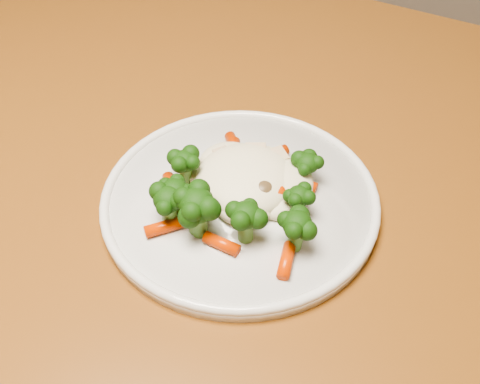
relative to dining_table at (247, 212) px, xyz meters
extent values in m
cube|color=brown|center=(0.00, 0.00, 0.08)|extent=(1.30, 0.92, 0.04)
cube|color=brown|center=(-0.52, 0.40, -0.30)|extent=(0.07, 0.07, 0.71)
cylinder|color=white|center=(0.02, -0.08, 0.10)|extent=(0.28, 0.28, 0.01)
ellipsoid|color=#FDF2CA|center=(0.02, -0.06, 0.13)|extent=(0.12, 0.11, 0.05)
ellipsoid|color=black|center=(-0.02, -0.12, 0.13)|extent=(0.04, 0.04, 0.04)
ellipsoid|color=black|center=(0.01, -0.14, 0.13)|extent=(0.05, 0.05, 0.04)
ellipsoid|color=black|center=(0.05, -0.13, 0.13)|extent=(0.05, 0.05, 0.04)
ellipsoid|color=black|center=(0.10, -0.12, 0.13)|extent=(0.04, 0.04, 0.04)
ellipsoid|color=black|center=(0.09, -0.08, 0.13)|extent=(0.04, 0.04, 0.03)
ellipsoid|color=black|center=(0.08, -0.03, 0.13)|extent=(0.04, 0.04, 0.03)
ellipsoid|color=black|center=(-0.04, -0.08, 0.13)|extent=(0.04, 0.04, 0.04)
ellipsoid|color=black|center=(-0.02, -0.14, 0.13)|extent=(0.05, 0.05, 0.04)
ellipsoid|color=black|center=(0.01, -0.14, 0.13)|extent=(0.05, 0.05, 0.05)
cylinder|color=#F04305|center=(0.00, -0.02, 0.11)|extent=(0.04, 0.05, 0.01)
cylinder|color=#F04305|center=(0.03, -0.01, 0.11)|extent=(0.03, 0.04, 0.01)
cylinder|color=#F04305|center=(0.07, -0.04, 0.11)|extent=(0.05, 0.02, 0.01)
cylinder|color=#F04305|center=(-0.04, -0.11, 0.11)|extent=(0.04, 0.05, 0.01)
cylinder|color=#F04305|center=(-0.02, -0.15, 0.11)|extent=(0.04, 0.04, 0.01)
cylinder|color=#F04305|center=(0.03, -0.15, 0.11)|extent=(0.04, 0.02, 0.01)
cylinder|color=#F04305|center=(0.10, -0.14, 0.11)|extent=(0.02, 0.04, 0.01)
cylinder|color=#F04305|center=(0.05, -0.06, 0.13)|extent=(0.04, 0.05, 0.01)
cylinder|color=#F04305|center=(0.01, -0.05, 0.13)|extent=(0.03, 0.04, 0.01)
cylinder|color=#F04305|center=(-0.01, -0.03, 0.11)|extent=(0.03, 0.04, 0.01)
ellipsoid|color=brown|center=(0.03, -0.07, 0.13)|extent=(0.03, 0.03, 0.02)
ellipsoid|color=brown|center=(0.05, -0.08, 0.13)|extent=(0.03, 0.03, 0.02)
ellipsoid|color=brown|center=(0.01, -0.07, 0.13)|extent=(0.02, 0.02, 0.01)
cube|color=beige|center=(0.02, -0.03, 0.13)|extent=(0.03, 0.02, 0.01)
cube|color=beige|center=(0.05, -0.02, 0.13)|extent=(0.02, 0.02, 0.01)
cube|color=beige|center=(-0.01, -0.04, 0.13)|extent=(0.02, 0.02, 0.01)
camera|label=1|loc=(0.19, -0.47, 0.54)|focal=45.00mm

